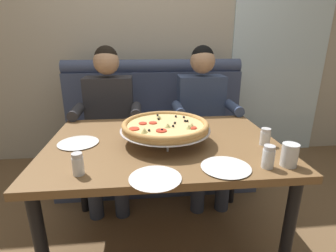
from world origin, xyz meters
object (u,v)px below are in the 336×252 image
object	(u,v)px
plate_near_right	(226,166)
plate_far_side	(155,177)
shaker_pepper_flakes	(265,138)
booth_bench	(156,138)
pizza	(165,126)
drinking_glass	(289,156)
dining_table	(163,154)
diner_right	(203,114)
shaker_parmesan	(78,166)
plate_near_left	(78,142)
shaker_oregano	(268,158)
diner_left	(109,116)
patio_chair	(233,94)

from	to	relation	value
plate_near_right	plate_far_side	world-z (taller)	same
shaker_pepper_flakes	booth_bench	bearing A→B (deg)	118.40
plate_near_right	plate_far_side	size ratio (longest dim) A/B	1.02
pizza	drinking_glass	xyz separation A→B (m)	(0.56, -0.36, -0.05)
dining_table	booth_bench	bearing A→B (deg)	90.00
diner_right	shaker_pepper_flakes	world-z (taller)	diner_right
shaker_parmesan	plate_near_left	distance (m)	0.38
plate_near_right	plate_far_side	xyz separation A→B (m)	(-0.34, -0.07, 0.00)
shaker_oregano	shaker_parmesan	world-z (taller)	shaker_oregano
booth_bench	shaker_oregano	bearing A→B (deg)	-70.81
dining_table	pizza	bearing A→B (deg)	-48.04
shaker_oregano	plate_far_side	world-z (taller)	shaker_oregano
booth_bench	plate_far_side	xyz separation A→B (m)	(-0.07, -1.38, 0.36)
diner_right	shaker_parmesan	world-z (taller)	diner_right
shaker_oregano	pizza	bearing A→B (deg)	141.10
dining_table	shaker_oregano	xyz separation A→B (m)	(0.46, -0.38, 0.13)
diner_left	plate_near_right	xyz separation A→B (m)	(0.66, -1.05, 0.05)
pizza	plate_near_right	xyz separation A→B (m)	(0.25, -0.35, -0.09)
booth_bench	shaker_parmesan	world-z (taller)	booth_bench
dining_table	plate_near_left	xyz separation A→B (m)	(-0.49, 0.01, 0.09)
shaker_oregano	dining_table	bearing A→B (deg)	140.85
drinking_glass	plate_near_left	bearing A→B (deg)	160.22
shaker_pepper_flakes	shaker_parmesan	bearing A→B (deg)	-165.93
booth_bench	plate_near_right	world-z (taller)	booth_bench
plate_near_right	patio_chair	size ratio (longest dim) A/B	0.27
pizza	shaker_pepper_flakes	size ratio (longest dim) A/B	5.32
booth_bench	pizza	distance (m)	1.06
plate_far_side	shaker_oregano	bearing A→B (deg)	5.93
booth_bench	patio_chair	xyz separation A→B (m)	(1.25, 1.37, 0.13)
booth_bench	shaker_parmesan	distance (m)	1.43
diner_right	shaker_oregano	size ratio (longest dim) A/B	11.54
plate_far_side	diner_right	bearing A→B (deg)	67.23
dining_table	shaker_parmesan	distance (m)	0.56
plate_far_side	patio_chair	bearing A→B (deg)	64.48
plate_far_side	patio_chair	distance (m)	3.06
plate_near_left	drinking_glass	bearing A→B (deg)	-19.78
shaker_pepper_flakes	drinking_glass	world-z (taller)	drinking_glass
shaker_oregano	plate_near_right	xyz separation A→B (m)	(-0.20, 0.01, -0.04)
diner_left	pizza	bearing A→B (deg)	-59.59
plate_far_side	patio_chair	size ratio (longest dim) A/B	0.27
dining_table	shaker_pepper_flakes	bearing A→B (deg)	-10.83
plate_near_left	patio_chair	bearing A→B (deg)	53.02
booth_bench	diner_left	world-z (taller)	diner_left
diner_left	plate_near_left	bearing A→B (deg)	-98.09
dining_table	pizza	xyz separation A→B (m)	(0.01, -0.01, 0.18)
diner_right	shaker_parmesan	distance (m)	1.32
shaker_pepper_flakes	plate_near_right	world-z (taller)	shaker_pepper_flakes
plate_near_left	pizza	bearing A→B (deg)	-2.99
patio_chair	pizza	bearing A→B (deg)	-117.84
plate_near_left	plate_far_side	size ratio (longest dim) A/B	1.01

